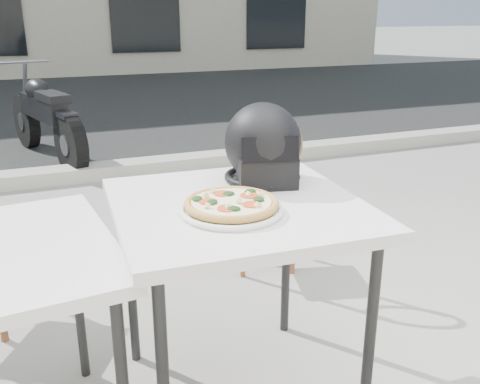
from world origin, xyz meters
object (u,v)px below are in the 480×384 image
object	(u,v)px
helmet	(263,147)
motorcycle	(45,119)
cafe_table_main	(238,221)
pizza	(231,203)
cafe_chair_main	(267,184)
plate	(231,210)

from	to	relation	value
helmet	motorcycle	size ratio (longest dim) A/B	0.19
cafe_table_main	motorcycle	xyz separation A→B (m)	(-0.51, 3.93, -0.31)
cafe_table_main	pizza	distance (m)	0.15
helmet	cafe_chair_main	distance (m)	0.92
cafe_table_main	helmet	world-z (taller)	helmet
helmet	cafe_chair_main	size ratio (longest dim) A/B	0.39
plate	pizza	bearing A→B (deg)	81.57
pizza	motorcycle	world-z (taller)	motorcycle
cafe_table_main	helmet	xyz separation A→B (m)	(0.18, 0.19, 0.21)
plate	helmet	size ratio (longest dim) A/B	1.05
plate	motorcycle	distance (m)	4.06
motorcycle	cafe_table_main	bearing A→B (deg)	-98.04
helmet	cafe_table_main	bearing A→B (deg)	-121.42
cafe_table_main	cafe_chair_main	bearing A→B (deg)	60.26
pizza	helmet	bearing A→B (deg)	49.84
cafe_table_main	helmet	bearing A→B (deg)	46.56
pizza	helmet	xyz separation A→B (m)	(0.23, 0.28, 0.10)
cafe_table_main	pizza	world-z (taller)	pizza
plate	pizza	size ratio (longest dim) A/B	1.08
cafe_table_main	motorcycle	world-z (taller)	motorcycle
helmet	motorcycle	world-z (taller)	helmet
helmet	plate	bearing A→B (deg)	-118.13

